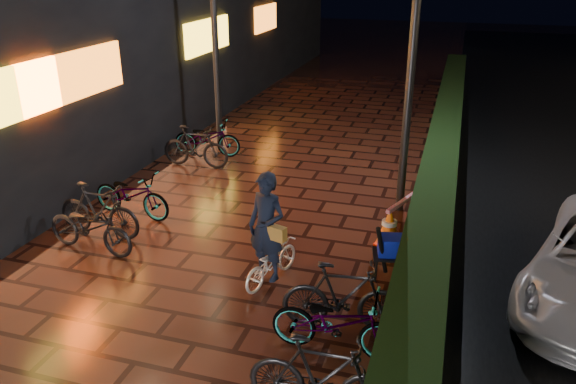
% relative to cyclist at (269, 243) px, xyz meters
% --- Properties ---
extents(ground, '(80.00, 80.00, 0.00)m').
position_rel_cyclist_xyz_m(ground, '(-1.01, -1.17, -0.68)').
color(ground, '#381911').
rests_on(ground, ground).
extents(hedge, '(0.70, 20.00, 1.00)m').
position_rel_cyclist_xyz_m(hedge, '(2.29, 6.83, -0.18)').
color(hedge, black).
rests_on(hedge, ground).
extents(lamp_post_hedge, '(0.54, 0.31, 5.87)m').
position_rel_cyclist_xyz_m(lamp_post_hedge, '(1.62, 3.34, 2.55)').
color(lamp_post_hedge, black).
rests_on(lamp_post_hedge, ground).
extents(lamp_post_sf, '(0.55, 0.16, 5.80)m').
position_rel_cyclist_xyz_m(lamp_post_sf, '(-3.33, 5.80, 2.52)').
color(lamp_post_sf, black).
rests_on(lamp_post_sf, ground).
extents(cyclist, '(0.80, 1.34, 1.82)m').
position_rel_cyclist_xyz_m(cyclist, '(0.00, 0.00, 0.00)').
color(cyclist, white).
rests_on(cyclist, ground).
extents(traffic_barrier, '(0.95, 1.70, 0.70)m').
position_rel_cyclist_xyz_m(traffic_barrier, '(1.83, 2.39, -0.33)').
color(traffic_barrier, orange).
rests_on(traffic_barrier, ground).
extents(cart_assembly, '(0.62, 0.65, 1.00)m').
position_rel_cyclist_xyz_m(cart_assembly, '(1.74, 0.69, -0.16)').
color(cart_assembly, black).
rests_on(cart_assembly, ground).
extents(parked_bikes_storefront, '(1.96, 5.95, 0.99)m').
position_rel_cyclist_xyz_m(parked_bikes_storefront, '(-3.34, 2.36, -0.21)').
color(parked_bikes_storefront, black).
rests_on(parked_bikes_storefront, ground).
extents(parked_bikes_hedge, '(1.79, 2.23, 0.99)m').
position_rel_cyclist_xyz_m(parked_bikes_hedge, '(1.37, -1.50, -0.20)').
color(parked_bikes_hedge, black).
rests_on(parked_bikes_hedge, ground).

